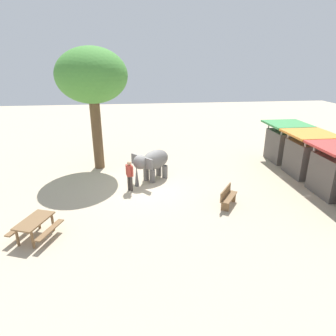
{
  "coord_description": "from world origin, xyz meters",
  "views": [
    {
      "loc": [
        14.22,
        -0.44,
        6.44
      ],
      "look_at": [
        -0.49,
        1.35,
        0.8
      ],
      "focal_mm": 31.0,
      "sensor_mm": 36.0,
      "label": 1
    }
  ],
  "objects_px": {
    "market_stall_green": "(284,144)",
    "picnic_table_near": "(35,224)",
    "shade_tree_main": "(92,77)",
    "wooden_bench": "(228,196)",
    "market_stall_orange": "(307,156)",
    "elephant": "(152,162)",
    "person_handler": "(130,174)"
  },
  "relations": [
    {
      "from": "person_handler",
      "to": "wooden_bench",
      "type": "xyz_separation_m",
      "value": [
        2.18,
        4.47,
        -0.48
      ]
    },
    {
      "from": "person_handler",
      "to": "market_stall_green",
      "type": "relative_size",
      "value": 0.64
    },
    {
      "from": "picnic_table_near",
      "to": "market_stall_orange",
      "type": "xyz_separation_m",
      "value": [
        -4.77,
        13.68,
        0.55
      ]
    },
    {
      "from": "shade_tree_main",
      "to": "elephant",
      "type": "bearing_deg",
      "value": 52.64
    },
    {
      "from": "elephant",
      "to": "shade_tree_main",
      "type": "distance_m",
      "value": 5.88
    },
    {
      "from": "shade_tree_main",
      "to": "picnic_table_near",
      "type": "bearing_deg",
      "value": -12.42
    },
    {
      "from": "elephant",
      "to": "person_handler",
      "type": "relative_size",
      "value": 1.42
    },
    {
      "from": "wooden_bench",
      "to": "picnic_table_near",
      "type": "bearing_deg",
      "value": -43.62
    },
    {
      "from": "elephant",
      "to": "wooden_bench",
      "type": "relative_size",
      "value": 1.68
    },
    {
      "from": "elephant",
      "to": "shade_tree_main",
      "type": "bearing_deg",
      "value": -76.85
    },
    {
      "from": "wooden_bench",
      "to": "market_stall_orange",
      "type": "height_order",
      "value": "market_stall_orange"
    },
    {
      "from": "wooden_bench",
      "to": "market_stall_green",
      "type": "bearing_deg",
      "value": 170.25
    },
    {
      "from": "wooden_bench",
      "to": "picnic_table_near",
      "type": "distance_m",
      "value": 8.18
    },
    {
      "from": "picnic_table_near",
      "to": "market_stall_green",
      "type": "xyz_separation_m",
      "value": [
        -7.37,
        13.68,
        0.55
      ]
    },
    {
      "from": "market_stall_green",
      "to": "picnic_table_near",
      "type": "bearing_deg",
      "value": -61.69
    },
    {
      "from": "shade_tree_main",
      "to": "market_stall_green",
      "type": "distance_m",
      "value": 12.78
    },
    {
      "from": "elephant",
      "to": "market_stall_orange",
      "type": "relative_size",
      "value": 0.92
    },
    {
      "from": "person_handler",
      "to": "wooden_bench",
      "type": "bearing_deg",
      "value": -71.04
    },
    {
      "from": "picnic_table_near",
      "to": "person_handler",
      "type": "bearing_deg",
      "value": -22.27
    },
    {
      "from": "wooden_bench",
      "to": "market_stall_green",
      "type": "relative_size",
      "value": 0.55
    },
    {
      "from": "elephant",
      "to": "person_handler",
      "type": "bearing_deg",
      "value": 6.35
    },
    {
      "from": "person_handler",
      "to": "shade_tree_main",
      "type": "xyz_separation_m",
      "value": [
        -3.67,
        -1.9,
        4.48
      ]
    },
    {
      "from": "market_stall_orange",
      "to": "market_stall_green",
      "type": "bearing_deg",
      "value": 180.0
    },
    {
      "from": "wooden_bench",
      "to": "market_stall_orange",
      "type": "distance_m",
      "value": 6.51
    },
    {
      "from": "person_handler",
      "to": "picnic_table_near",
      "type": "distance_m",
      "value": 5.22
    },
    {
      "from": "elephant",
      "to": "market_stall_orange",
      "type": "height_order",
      "value": "market_stall_orange"
    },
    {
      "from": "elephant",
      "to": "shade_tree_main",
      "type": "relative_size",
      "value": 0.33
    },
    {
      "from": "wooden_bench",
      "to": "market_stall_orange",
      "type": "relative_size",
      "value": 0.55
    },
    {
      "from": "picnic_table_near",
      "to": "market_stall_green",
      "type": "relative_size",
      "value": 0.76
    },
    {
      "from": "market_stall_green",
      "to": "wooden_bench",
      "type": "bearing_deg",
      "value": -44.62
    },
    {
      "from": "shade_tree_main",
      "to": "wooden_bench",
      "type": "bearing_deg",
      "value": 47.46
    },
    {
      "from": "person_handler",
      "to": "shade_tree_main",
      "type": "relative_size",
      "value": 0.23
    }
  ]
}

